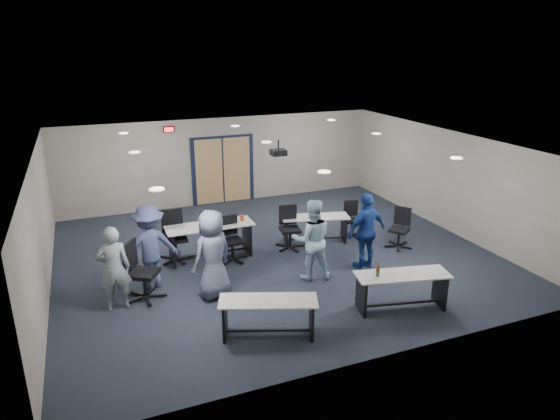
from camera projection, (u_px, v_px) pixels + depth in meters
name	position (u px, v px, depth m)	size (l,w,h in m)	color
floor	(275.00, 255.00, 12.10)	(10.00, 10.00, 0.00)	black
back_wall	(222.00, 161.00, 15.62)	(10.00, 0.04, 2.70)	gray
front_wall	(380.00, 284.00, 7.71)	(10.00, 0.04, 2.70)	gray
left_wall	(40.00, 231.00, 9.90)	(0.04, 9.00, 2.70)	gray
right_wall	(447.00, 181.00, 13.43)	(0.04, 9.00, 2.70)	gray
ceiling	(274.00, 145.00, 11.23)	(10.00, 9.00, 0.04)	white
double_door	(223.00, 170.00, 15.68)	(2.00, 0.07, 2.20)	black
exit_sign	(169.00, 129.00, 14.65)	(0.32, 0.07, 0.18)	black
ceiling_projector	(278.00, 152.00, 11.87)	(0.35, 0.32, 0.37)	black
ceiling_can_lights	(270.00, 144.00, 11.46)	(6.24, 5.74, 0.02)	silver
table_front_left	(268.00, 311.00, 8.65)	(1.79, 1.13, 0.69)	beige
table_front_right	(401.00, 285.00, 9.53)	(1.88, 0.98, 1.00)	beige
table_back_left	(210.00, 235.00, 11.76)	(2.05, 0.69, 0.97)	beige
table_back_right	(315.00, 225.00, 12.73)	(1.80, 1.00, 0.69)	beige
chair_back_a	(175.00, 236.00, 11.62)	(0.75, 0.75, 1.20)	black
chair_back_b	(232.00, 239.00, 11.63)	(0.66, 0.66, 1.06)	black
chair_back_c	(290.00, 228.00, 12.32)	(0.67, 0.67, 1.07)	black
chair_back_d	(352.00, 219.00, 13.16)	(0.58, 0.58, 0.92)	black
chair_loose_left	(143.00, 271.00, 9.87)	(0.75, 0.75, 1.20)	black
chair_loose_right	(399.00, 228.00, 12.38)	(0.63, 0.63, 1.01)	black
person_gray	(114.00, 268.00, 9.42)	(0.62, 0.41, 1.69)	gray
person_plaid	(213.00, 254.00, 9.87)	(0.89, 0.58, 1.83)	slate
person_lightblue	(312.00, 240.00, 10.65)	(0.87, 0.68, 1.79)	#AACAE1
person_navy	(366.00, 231.00, 11.15)	(1.04, 0.43, 1.77)	navy
person_back	(150.00, 247.00, 10.28)	(1.16, 0.67, 1.80)	#3E4670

